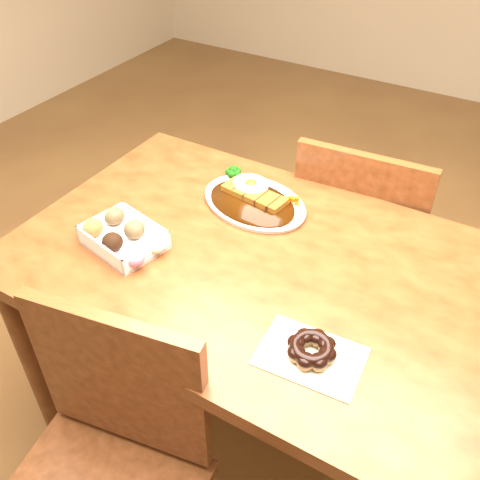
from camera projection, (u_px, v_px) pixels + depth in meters
The scene contains 7 objects.
ground at pixel (251, 426), 1.79m from camera, with size 6.00×6.00×0.00m, color brown.
table at pixel (254, 286), 1.38m from camera, with size 1.20×0.80×0.75m.
chair_far at pixel (360, 240), 1.80m from camera, with size 0.45×0.45×0.87m.
chair_near at pixel (103, 480), 1.16m from camera, with size 0.49×0.49×0.87m.
katsu_curry_plate at pixel (254, 199), 1.49m from camera, with size 0.35×0.28×0.06m.
donut_box at pixel (124, 237), 1.34m from camera, with size 0.23×0.19×0.05m.
pon_de_ring at pixel (311, 350), 1.07m from camera, with size 0.22×0.16×0.04m.
Camera 1 is at (0.47, -0.87, 1.62)m, focal length 40.00 mm.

